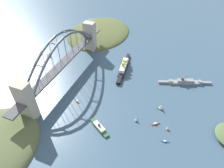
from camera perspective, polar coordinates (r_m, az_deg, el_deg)
The scene contains 14 objects.
ground_plane at distance 342.03m, azimuth -12.67°, elevation 2.17°, with size 1400.00×1400.00×0.00m, color #385166.
harbor_arch_bridge at distance 324.70m, azimuth -13.44°, elevation 6.31°, with size 245.30×20.19×73.97m.
headland_west_shore at distance 471.59m, azimuth -3.85°, elevation 14.49°, with size 168.65×133.05×20.61m.
ocean_liner at distance 346.46m, azimuth 3.37°, elevation 4.88°, with size 86.95×16.06×18.16m.
naval_cruiser at distance 337.90m, azimuth 19.95°, elevation 0.57°, with size 31.77×80.13×17.51m.
harbor_ferry_steamer at distance 258.06m, azimuth -3.63°, elevation -12.18°, with size 22.59×32.32×7.45m.
seaplane_taxiing_near_bridge at distance 399.41m, azimuth -17.60°, elevation 7.70°, with size 10.69×7.19×5.09m.
small_boat_0 at distance 285.08m, azimuth 13.80°, elevation -6.27°, with size 5.22×9.29×9.93m.
small_boat_1 at distance 268.48m, azimuth 12.26°, elevation -10.99°, with size 8.09×10.25×2.50m.
small_boat_2 at distance 265.99m, azimuth 6.96°, elevation -9.91°, with size 7.24×4.22×7.14m.
small_boat_3 at distance 255.52m, azimuth 14.86°, elevation -15.51°, with size 3.38×9.41×1.88m.
small_boat_4 at distance 265.15m, azimuth 15.53°, elevation -11.96°, with size 5.35×5.29×6.50m.
small_boat_5 at distance 294.20m, azimuth -9.96°, elevation -4.76°, with size 6.61×10.11×2.37m.
channel_marker_buoy at distance 317.65m, azimuth -11.08°, elevation -0.78°, with size 2.20×2.20×2.75m.
Camera 1 is at (216.29, 164.54, 207.69)m, focal length 32.10 mm.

